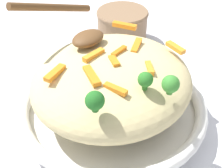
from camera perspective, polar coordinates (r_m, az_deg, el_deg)
name	(u,v)px	position (r m, az deg, el deg)	size (l,w,h in m)	color
ground_plane	(112,119)	(0.52, 0.00, -6.46)	(2.40, 2.40, 0.00)	silver
serving_bowl	(112,108)	(0.50, 0.00, -4.52)	(0.30, 0.30, 0.04)	white
pasta_mound	(112,81)	(0.47, 0.00, 0.62)	(0.25, 0.24, 0.09)	#DBC689
carrot_piece_0	(120,52)	(0.45, 1.58, 5.92)	(0.03, 0.01, 0.01)	orange
carrot_piece_1	(175,47)	(0.48, 11.67, 6.65)	(0.04, 0.01, 0.01)	orange
carrot_piece_2	(136,46)	(0.48, 4.55, 7.05)	(0.04, 0.01, 0.01)	orange
carrot_piece_3	(150,68)	(0.43, 6.97, 2.88)	(0.03, 0.01, 0.01)	orange
carrot_piece_4	(115,89)	(0.39, 0.65, -0.93)	(0.03, 0.01, 0.01)	orange
carrot_piece_5	(114,61)	(0.43, 0.38, 4.23)	(0.03, 0.01, 0.01)	orange
carrot_piece_6	(92,76)	(0.41, -3.81, 1.56)	(0.04, 0.01, 0.01)	orange
carrot_piece_7	(94,55)	(0.44, -3.43, 5.36)	(0.04, 0.01, 0.01)	orange
carrot_piece_8	(125,26)	(0.54, 2.35, 10.77)	(0.04, 0.01, 0.01)	orange
carrot_piece_9	(55,73)	(0.43, -10.54, 2.05)	(0.04, 0.01, 0.01)	orange
broccoli_floret_0	(171,84)	(0.39, 10.81, -0.05)	(0.02, 0.02, 0.03)	#377928
broccoli_floret_1	(145,80)	(0.39, 6.21, 0.78)	(0.02, 0.02, 0.03)	#296820
broccoli_floret_2	(95,101)	(0.36, -3.20, -3.14)	(0.02, 0.02, 0.03)	#205B1C
serving_spoon	(75,27)	(0.49, -6.90, 10.51)	(0.16, 0.11, 0.07)	brown
companion_bowl	(122,25)	(0.71, 1.91, 10.82)	(0.12, 0.12, 0.08)	#8C6B4C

